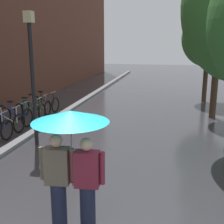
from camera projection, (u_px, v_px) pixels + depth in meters
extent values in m
cube|color=slate|center=(77.00, 105.00, 14.48)|extent=(0.30, 36.00, 0.12)
cylinder|color=#473323|center=(214.00, 87.00, 11.90)|extent=(0.27, 0.27, 2.63)
ellipsoid|color=#387533|center=(220.00, 26.00, 11.32)|extent=(2.41, 2.41, 3.06)
cylinder|color=#473323|center=(205.00, 81.00, 15.27)|extent=(0.24, 0.24, 2.25)
ellipsoid|color=#387533|center=(208.00, 38.00, 14.74)|extent=(2.72, 2.72, 2.97)
torus|color=black|center=(7.00, 130.00, 9.29)|extent=(0.09, 0.70, 0.70)
cylinder|color=#233DA8|center=(4.00, 121.00, 9.24)|extent=(0.04, 0.04, 0.58)
cylinder|color=#9E9EA3|center=(3.00, 112.00, 9.18)|extent=(0.05, 0.46, 0.03)
torus|color=black|center=(19.00, 123.00, 10.07)|extent=(0.12, 0.70, 0.70)
cylinder|color=silver|center=(4.00, 116.00, 10.20)|extent=(0.88, 0.11, 0.43)
cylinder|color=silver|center=(1.00, 114.00, 10.21)|extent=(0.04, 0.04, 0.55)
cube|color=black|center=(1.00, 106.00, 10.14)|extent=(0.23, 0.12, 0.06)
cylinder|color=silver|center=(17.00, 115.00, 10.03)|extent=(0.04, 0.04, 0.58)
cylinder|color=#9E9EA3|center=(16.00, 107.00, 9.96)|extent=(0.07, 0.46, 0.03)
torus|color=black|center=(27.00, 118.00, 10.79)|extent=(0.14, 0.70, 0.70)
torus|color=black|center=(5.00, 116.00, 11.11)|extent=(0.14, 0.70, 0.70)
cylinder|color=#233DA8|center=(13.00, 111.00, 10.94)|extent=(0.88, 0.14, 0.43)
cylinder|color=#233DA8|center=(11.00, 109.00, 10.95)|extent=(0.04, 0.04, 0.55)
cube|color=black|center=(10.00, 102.00, 10.88)|extent=(0.23, 0.13, 0.06)
cylinder|color=#233DA8|center=(25.00, 110.00, 10.75)|extent=(0.04, 0.04, 0.58)
cylinder|color=#9E9EA3|center=(24.00, 103.00, 10.68)|extent=(0.08, 0.46, 0.03)
torus|color=black|center=(42.00, 112.00, 11.67)|extent=(0.09, 0.70, 0.70)
torus|color=black|center=(19.00, 111.00, 11.83)|extent=(0.09, 0.70, 0.70)
cylinder|color=#1E7A38|center=(28.00, 107.00, 11.72)|extent=(0.88, 0.08, 0.43)
cylinder|color=#1E7A38|center=(25.00, 105.00, 11.71)|extent=(0.04, 0.04, 0.55)
cube|color=black|center=(25.00, 98.00, 11.64)|extent=(0.22, 0.11, 0.06)
cylinder|color=#1E7A38|center=(40.00, 105.00, 11.61)|extent=(0.04, 0.04, 0.58)
cylinder|color=#9E9EA3|center=(39.00, 98.00, 11.55)|extent=(0.05, 0.46, 0.03)
torus|color=black|center=(48.00, 108.00, 12.40)|extent=(0.10, 0.70, 0.70)
torus|color=black|center=(26.00, 107.00, 12.54)|extent=(0.10, 0.70, 0.70)
cylinder|color=slate|center=(34.00, 103.00, 12.44)|extent=(0.88, 0.09, 0.43)
cylinder|color=slate|center=(32.00, 101.00, 12.44)|extent=(0.04, 0.04, 0.55)
cube|color=black|center=(31.00, 95.00, 12.36)|extent=(0.23, 0.11, 0.06)
cylinder|color=slate|center=(46.00, 102.00, 12.34)|extent=(0.04, 0.04, 0.58)
cylinder|color=#9E9EA3|center=(45.00, 95.00, 12.27)|extent=(0.06, 0.46, 0.03)
torus|color=black|center=(55.00, 105.00, 13.05)|extent=(0.13, 0.70, 0.70)
torus|color=black|center=(36.00, 104.00, 13.34)|extent=(0.13, 0.70, 0.70)
cylinder|color=black|center=(43.00, 100.00, 13.18)|extent=(0.88, 0.12, 0.43)
cylinder|color=black|center=(41.00, 98.00, 13.19)|extent=(0.04, 0.04, 0.55)
cube|color=black|center=(41.00, 92.00, 13.12)|extent=(0.23, 0.12, 0.06)
cylinder|color=black|center=(53.00, 99.00, 13.00)|extent=(0.04, 0.04, 0.58)
cylinder|color=#9E9EA3|center=(53.00, 92.00, 12.94)|extent=(0.07, 0.46, 0.03)
cylinder|color=#1E233D|center=(59.00, 206.00, 4.83)|extent=(0.26, 0.26, 0.83)
cube|color=#665B4C|center=(57.00, 166.00, 4.66)|extent=(0.42, 0.26, 0.62)
sphere|color=beige|center=(56.00, 141.00, 4.56)|extent=(0.21, 0.21, 0.21)
cylinder|color=#665B4C|center=(42.00, 163.00, 4.68)|extent=(0.09, 0.09, 0.56)
cylinder|color=#665B4C|center=(72.00, 165.00, 4.63)|extent=(0.09, 0.09, 0.56)
cylinder|color=#1E233D|center=(88.00, 208.00, 4.78)|extent=(0.26, 0.26, 0.81)
cube|color=maroon|center=(87.00, 169.00, 4.61)|extent=(0.42, 0.26, 0.61)
sphere|color=beige|center=(86.00, 144.00, 4.51)|extent=(0.21, 0.21, 0.21)
cylinder|color=maroon|center=(72.00, 167.00, 4.64)|extent=(0.09, 0.09, 0.55)
cylinder|color=maroon|center=(102.00, 168.00, 4.58)|extent=(0.09, 0.09, 0.55)
cylinder|color=#9E9EA3|center=(72.00, 154.00, 4.60)|extent=(0.02, 0.02, 1.11)
cone|color=#1EB2C6|center=(70.00, 116.00, 4.46)|extent=(1.23, 1.23, 0.18)
cylinder|color=black|center=(33.00, 87.00, 8.55)|extent=(0.12, 0.12, 3.66)
cube|color=beige|center=(29.00, 17.00, 8.09)|extent=(0.24, 0.24, 0.32)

